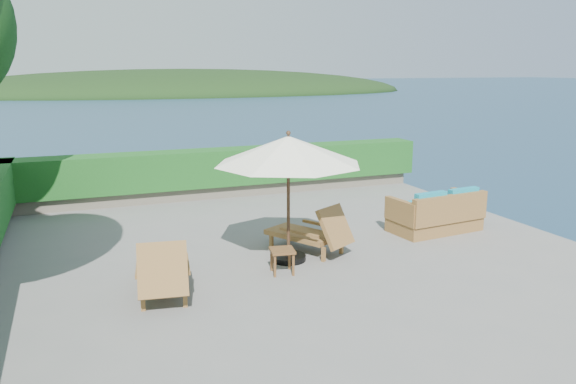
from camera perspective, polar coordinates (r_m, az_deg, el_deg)
name	(u,v)px	position (r m, az deg, el deg)	size (l,w,h in m)	color
ground	(289,257)	(10.99, 0.06, -6.57)	(12.00, 12.00, 0.00)	slate
foundation	(289,330)	(11.59, 0.05, -13.84)	(12.00, 12.00, 3.00)	#524C41
offshore_island	(184,93)	(152.55, -10.54, 9.85)	(126.00, 57.60, 12.60)	black
planter_wall_far	(217,190)	(16.10, -7.21, 0.17)	(12.00, 0.60, 0.36)	#70685A
hedge_far	(216,167)	(15.97, -7.28, 2.52)	(12.40, 0.90, 1.00)	#124213
patio_umbrella	(288,152)	(10.28, 0.04, 4.13)	(2.91, 2.91, 2.48)	black
lounge_left	(163,270)	(9.25, -12.58, -7.78)	(1.00, 1.90, 1.04)	#966436
lounge_right	(312,232)	(11.11, 2.50, -4.08)	(1.49, 1.87, 1.01)	#966436
side_table	(282,254)	(10.02, -0.59, -6.27)	(0.48, 0.48, 0.45)	brown
wicker_loveseat	(437,215)	(12.96, 14.89, -2.24)	(2.14, 1.26, 1.00)	#966436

